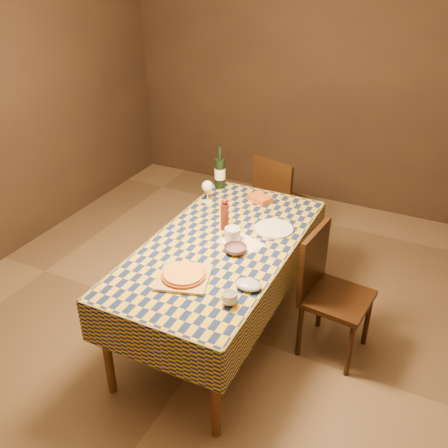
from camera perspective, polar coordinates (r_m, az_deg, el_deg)
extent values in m
plane|color=brown|center=(3.86, -0.33, -12.03)|extent=(5.00, 5.00, 0.00)
cube|color=#34271D|center=(5.38, 12.04, 15.96)|extent=(4.50, 0.10, 2.70)
cylinder|color=brown|center=(3.26, -13.28, -13.55)|extent=(0.06, 0.06, 0.75)
cylinder|color=brown|center=(2.95, -0.95, -18.39)|extent=(0.06, 0.06, 0.75)
cylinder|color=brown|center=(4.38, 0.03, -0.35)|extent=(0.06, 0.06, 0.75)
cylinder|color=brown|center=(4.15, 9.50, -2.66)|extent=(0.06, 0.06, 0.75)
cube|color=brown|center=(3.41, -0.37, -2.71)|extent=(0.90, 1.80, 0.03)
cube|color=brown|center=(3.40, -0.37, -2.42)|extent=(0.92, 1.82, 0.02)
cube|color=brown|center=(2.87, -8.77, -13.56)|extent=(0.94, 0.01, 0.30)
cube|color=brown|center=(4.20, 5.20, 1.92)|extent=(0.94, 0.01, 0.30)
cube|color=brown|center=(3.68, -6.87, -2.56)|extent=(0.01, 1.84, 0.30)
cube|color=brown|center=(3.33, 6.85, -6.32)|extent=(0.01, 1.84, 0.30)
cube|color=tan|center=(3.07, -4.61, -6.11)|extent=(0.38, 0.38, 0.02)
cylinder|color=#984319|center=(3.06, -4.62, -5.85)|extent=(0.29, 0.29, 0.02)
cylinder|color=orange|center=(3.05, -4.63, -5.64)|extent=(0.26, 0.26, 0.01)
cylinder|color=#4F1812|center=(3.52, 0.07, 0.84)|extent=(0.06, 0.06, 0.20)
sphere|color=#4F1812|center=(3.46, 0.08, 2.60)|extent=(0.04, 0.04, 0.04)
imported|color=#5F4450|center=(3.30, 1.31, -2.91)|extent=(0.17, 0.17, 0.05)
cylinder|color=silver|center=(3.95, -1.88, 2.60)|extent=(0.09, 0.09, 0.01)
cylinder|color=silver|center=(3.93, -1.89, 3.19)|extent=(0.01, 0.01, 0.08)
sphere|color=silver|center=(3.89, -1.91, 4.34)|extent=(0.09, 0.09, 0.09)
ellipsoid|color=#3D0711|center=(3.89, -1.91, 4.20)|extent=(0.06, 0.06, 0.04)
cylinder|color=black|center=(4.13, -0.46, 5.81)|extent=(0.11, 0.11, 0.25)
cylinder|color=black|center=(4.07, -0.47, 8.10)|extent=(0.04, 0.04, 0.10)
cylinder|color=#F3E5CF|center=(4.13, -0.46, 5.81)|extent=(0.11, 0.11, 0.09)
cylinder|color=silver|center=(3.42, 0.99, -1.17)|extent=(0.15, 0.15, 0.09)
cube|color=#B55A17|center=(3.96, 4.14, 2.93)|extent=(0.21, 0.18, 0.04)
cylinder|color=white|center=(3.58, 5.73, -0.53)|extent=(0.34, 0.34, 0.02)
imported|color=white|center=(2.85, 0.64, -8.50)|extent=(0.11, 0.11, 0.07)
cube|color=white|center=(3.40, 2.08, -2.19)|extent=(0.31, 0.28, 0.00)
ellipsoid|color=#9BACC7|center=(2.98, 2.83, -6.95)|extent=(0.19, 0.17, 0.05)
cube|color=black|center=(4.66, 6.91, 2.42)|extent=(0.53, 0.53, 0.04)
cube|color=black|center=(4.41, 5.51, 4.46)|extent=(0.41, 0.16, 0.46)
cylinder|color=black|center=(4.81, 9.75, -0.06)|extent=(0.04, 0.04, 0.43)
cylinder|color=black|center=(4.99, 6.39, 1.36)|extent=(0.04, 0.04, 0.43)
cylinder|color=black|center=(4.56, 7.13, -1.68)|extent=(0.04, 0.04, 0.43)
cylinder|color=black|center=(4.75, 3.70, -0.12)|extent=(0.04, 0.04, 0.43)
cube|color=black|center=(3.51, 12.87, -8.34)|extent=(0.46, 0.46, 0.04)
cube|color=black|center=(3.42, 10.21, -4.01)|extent=(0.08, 0.42, 0.46)
cylinder|color=black|center=(3.49, 14.17, -13.87)|extent=(0.04, 0.04, 0.43)
cylinder|color=black|center=(3.76, 16.06, -10.52)|extent=(0.04, 0.04, 0.43)
cylinder|color=black|center=(3.57, 8.65, -11.98)|extent=(0.04, 0.04, 0.43)
cylinder|color=black|center=(3.83, 10.92, -8.87)|extent=(0.04, 0.04, 0.43)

